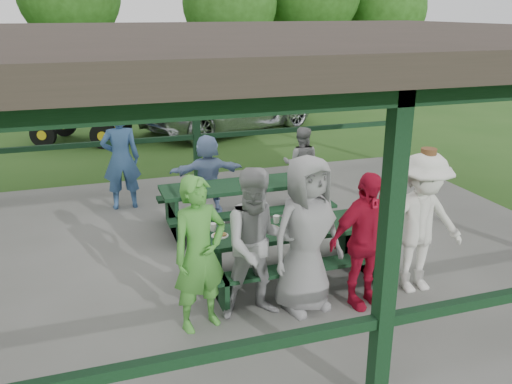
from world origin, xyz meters
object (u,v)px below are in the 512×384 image
object	(u,v)px
contestant_grey_left	(258,245)
contestant_grey_mid	(306,235)
picnic_table_far	(245,199)
contestant_red	(365,240)
farm_trailer	(82,120)
spectator_lblue	(208,174)
picnic_table_near	(290,246)
contestant_green	(200,254)
spectator_blue	(121,159)
contestant_white_fedora	(421,223)
pickup_truck	(230,104)
spectator_grey	(301,164)

from	to	relation	value
contestant_grey_left	contestant_grey_mid	xyz separation A→B (m)	(0.59, -0.02, 0.05)
picnic_table_far	contestant_red	world-z (taller)	contestant_red
farm_trailer	spectator_lblue	bearing A→B (deg)	-50.97
farm_trailer	picnic_table_near	bearing A→B (deg)	-53.10
contestant_green	spectator_blue	xyz separation A→B (m)	(-0.48, 4.32, 0.03)
contestant_red	picnic_table_far	bearing A→B (deg)	92.98
spectator_lblue	farm_trailer	bearing A→B (deg)	-72.22
contestant_grey_left	contestant_white_fedora	xyz separation A→B (m)	(2.16, -0.05, 0.01)
contestant_grey_mid	pickup_truck	bearing A→B (deg)	66.51
picnic_table_near	contestant_red	bearing A→B (deg)	-56.50
spectator_grey	pickup_truck	world-z (taller)	pickup_truck
contestant_grey_left	contestant_grey_mid	world-z (taller)	contestant_grey_mid
contestant_grey_mid	pickup_truck	distance (m)	11.00
contestant_grey_left	spectator_lblue	distance (m)	3.60
contestant_white_fedora	picnic_table_near	bearing A→B (deg)	152.15
contestant_grey_mid	spectator_blue	size ratio (longest dim) A/B	1.04
contestant_green	contestant_grey_mid	bearing A→B (deg)	-17.06
pickup_truck	farm_trailer	bearing A→B (deg)	72.03
contestant_white_fedora	spectator_grey	distance (m)	3.75
picnic_table_near	contestant_grey_mid	distance (m)	0.93
contestant_green	farm_trailer	xyz separation A→B (m)	(-1.05, 10.43, -0.39)
contestant_green	spectator_lblue	size ratio (longest dim) A/B	1.27
picnic_table_near	contestant_green	world-z (taller)	contestant_green
contestant_grey_left	contestant_green	bearing A→B (deg)	-174.22
contestant_grey_mid	spectator_grey	xyz separation A→B (m)	(1.50, 3.72, -0.26)
contestant_green	pickup_truck	size ratio (longest dim) A/B	0.32
pickup_truck	spectator_lblue	bearing A→B (deg)	138.55
contestant_grey_left	pickup_truck	bearing A→B (deg)	79.74
spectator_lblue	farm_trailer	distance (m)	7.11
contestant_green	spectator_grey	distance (m)	4.66
contestant_grey_mid	picnic_table_far	bearing A→B (deg)	75.75
contestant_grey_left	contestant_red	distance (m)	1.31
spectator_lblue	picnic_table_far	bearing A→B (deg)	118.67
contestant_green	contestant_grey_mid	distance (m)	1.29
contestant_grey_mid	spectator_lblue	bearing A→B (deg)	82.93
spectator_lblue	pickup_truck	distance (m)	7.59
spectator_grey	spectator_blue	bearing A→B (deg)	14.38
picnic_table_near	contestant_red	size ratio (longest dim) A/B	1.45
contestant_green	spectator_blue	distance (m)	4.35
contestant_red	contestant_grey_mid	bearing A→B (deg)	160.19
contestant_grey_left	farm_trailer	bearing A→B (deg)	103.34
picnic_table_far	spectator_grey	size ratio (longest dim) A/B	1.95
picnic_table_near	picnic_table_far	xyz separation A→B (m)	(-0.02, 2.00, 0.01)
spectator_grey	farm_trailer	size ratio (longest dim) A/B	0.40
spectator_blue	pickup_truck	size ratio (longest dim) A/B	0.33
spectator_lblue	picnic_table_near	bearing A→B (deg)	100.38
contestant_green	contestant_white_fedora	xyz separation A→B (m)	(2.86, -0.03, 0.02)
picnic_table_near	pickup_truck	size ratio (longest dim) A/B	0.43
pickup_truck	contestant_grey_mid	bearing A→B (deg)	146.30
picnic_table_near	pickup_truck	bearing A→B (deg)	78.71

